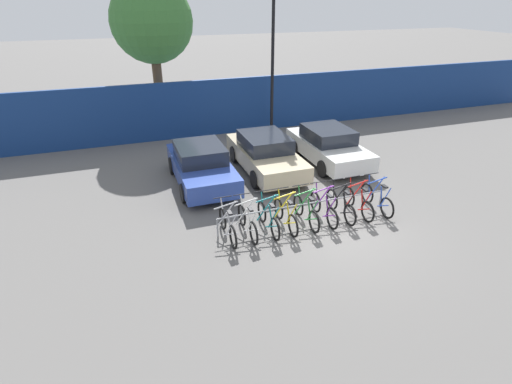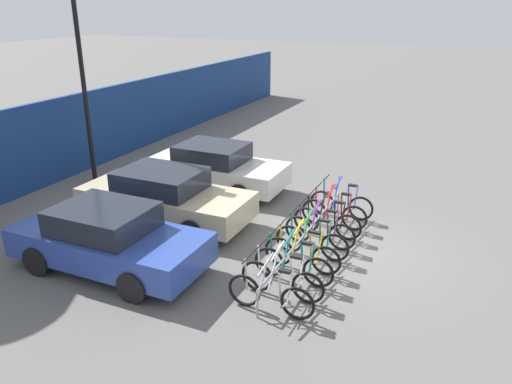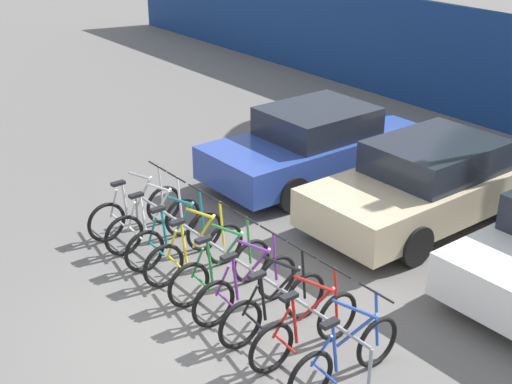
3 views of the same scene
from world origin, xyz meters
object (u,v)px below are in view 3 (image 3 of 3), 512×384
Objects in this scene: bicycle_silver at (136,211)px; bicycle_purple at (246,287)px; bicycle_white at (154,223)px; car_beige at (429,182)px; car_blue at (313,144)px; bike_rack at (231,259)px; bicycle_black at (274,306)px; bicycle_teal at (175,238)px; bicycle_blue at (345,356)px; bicycle_yellow at (195,252)px; bicycle_green at (221,270)px; bicycle_red at (305,328)px.

bicycle_silver is 1.00× the size of bicycle_purple.
car_beige reaches higher than bicycle_white.
bike_rack is at bearing -57.53° from car_blue.
bicycle_white is at bearing 179.35° from bicycle_black.
car_blue is (0.11, 3.74, 0.31)m from bicycle_silver.
bicycle_blue is (3.60, 0.00, 0.00)m from bicycle_teal.
bicycle_black is (1.80, 0.00, 0.00)m from bicycle_yellow.
bicycle_silver is at bearing 178.71° from bicycle_teal.
bicycle_green is 1.00× the size of bicycle_purple.
bicycle_silver is at bearing 178.35° from bicycle_green.
bicycle_blue is (4.79, 0.00, 0.00)m from bicycle_silver.
car_blue reaches higher than bike_rack.
bicycle_white is at bearing -116.89° from car_beige.
bicycle_teal is at bearing -109.47° from car_beige.
bicycle_white is 1.00× the size of bicycle_green.
bike_rack is at bearing 2.57° from bicycle_silver.
car_beige is at bearing 56.04° from bicycle_silver.
bicycle_teal is 0.53m from bicycle_yellow.
bicycle_silver and bicycle_purple have the same top height.
bicycle_silver is 0.39× the size of car_beige.
car_blue is at bearing 110.32° from bicycle_yellow.
bicycle_teal is (-1.20, -0.15, -0.13)m from bike_rack.
bicycle_yellow and bicycle_black have the same top height.
bicycle_white is 0.62m from bicycle_teal.
bicycle_white is at bearing 178.71° from bicycle_teal.
bicycle_red is at bearing -69.69° from car_beige.
bicycle_silver is 4.12m from bicycle_red.
car_beige is (-2.17, 4.04, 0.31)m from bicycle_blue.
bicycle_black is (1.13, -0.15, -0.13)m from bike_rack.
bicycle_silver is 0.41× the size of car_blue.
bicycle_white is 1.80m from bicycle_green.
car_blue is (-4.68, 3.74, 0.31)m from bicycle_blue.
bicycle_black is at bearing -77.44° from car_beige.
car_beige is (1.43, 4.04, 0.31)m from bicycle_teal.
car_beige is at bearing 6.77° from car_blue.
bicycle_white is 4.54m from car_beige.
bicycle_purple is 1.00× the size of bicycle_blue.
bike_rack is 2.40m from bicycle_silver.
bicycle_silver and bicycle_green have the same top height.
bicycle_red is (3.54, 0.00, 0.00)m from bicycle_white.
bicycle_green is at bearing 179.35° from bicycle_black.
bicycle_white is 1.00× the size of bicycle_blue.
bicycle_purple is 1.17m from bicycle_red.
bicycle_yellow reaches higher than bike_rack.
bicycle_white is 1.00× the size of bicycle_teal.
bicycle_black is at bearing -7.52° from bike_rack.
bicycle_white is at bearing -178.62° from bicycle_purple.
car_beige reaches higher than bicycle_teal.
bicycle_purple is (2.94, 0.00, 0.00)m from bicycle_silver.
bicycle_silver is at bearing -178.62° from bicycle_purple.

